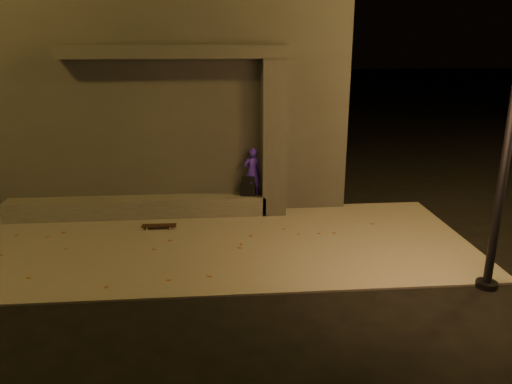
{
  "coord_description": "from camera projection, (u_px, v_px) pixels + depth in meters",
  "views": [
    {
      "loc": [
        0.3,
        -7.51,
        4.07
      ],
      "look_at": [
        1.14,
        2.0,
        1.11
      ],
      "focal_mm": 35.0,
      "sensor_mm": 36.0,
      "label": 1
    }
  ],
  "objects": [
    {
      "name": "ledge",
      "position": [
        138.0,
        207.0,
        11.69
      ],
      "size": [
        6.0,
        0.55,
        0.45
      ],
      "primitive_type": "cube",
      "color": "#4C4A44",
      "rests_on": "sidewalk"
    },
    {
      "name": "skateboarder",
      "position": [
        252.0,
        172.0,
        11.68
      ],
      "size": [
        0.46,
        0.36,
        1.14
      ],
      "primitive_type": "imported",
      "rotation": [
        0.0,
        0.0,
        3.36
      ],
      "color": "#341BB2",
      "rests_on": "ledge"
    },
    {
      "name": "backpack",
      "position": [
        248.0,
        188.0,
        11.79
      ],
      "size": [
        0.37,
        0.27,
        0.48
      ],
      "rotation": [
        0.0,
        0.0,
        -0.16
      ],
      "color": "black",
      "rests_on": "ledge"
    },
    {
      "name": "column",
      "position": [
        274.0,
        139.0,
        11.49
      ],
      "size": [
        0.55,
        0.55,
        3.6
      ],
      "primitive_type": "cube",
      "color": "#3D3A37",
      "rests_on": "sidewalk"
    },
    {
      "name": "building",
      "position": [
        164.0,
        93.0,
        13.65
      ],
      "size": [
        9.0,
        5.1,
        5.22
      ],
      "color": "#3D3A37",
      "rests_on": "ground"
    },
    {
      "name": "skateboard",
      "position": [
        159.0,
        226.0,
        10.97
      ],
      "size": [
        0.75,
        0.19,
        0.08
      ],
      "rotation": [
        0.0,
        0.0,
        -0.0
      ],
      "color": "black",
      "rests_on": "sidewalk"
    },
    {
      "name": "sidewalk",
      "position": [
        201.0,
        244.0,
        10.23
      ],
      "size": [
        11.0,
        4.4,
        0.04
      ],
      "primitive_type": "cube",
      "color": "slate",
      "rests_on": "ground"
    },
    {
      "name": "ground",
      "position": [
        199.0,
        292.0,
        8.33
      ],
      "size": [
        120.0,
        120.0,
        0.0
      ],
      "primitive_type": "plane",
      "color": "black",
      "rests_on": "ground"
    },
    {
      "name": "canopy",
      "position": [
        174.0,
        52.0,
        10.78
      ],
      "size": [
        5.0,
        0.7,
        0.28
      ],
      "primitive_type": "cube",
      "color": "#3D3A37",
      "rests_on": "column"
    }
  ]
}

